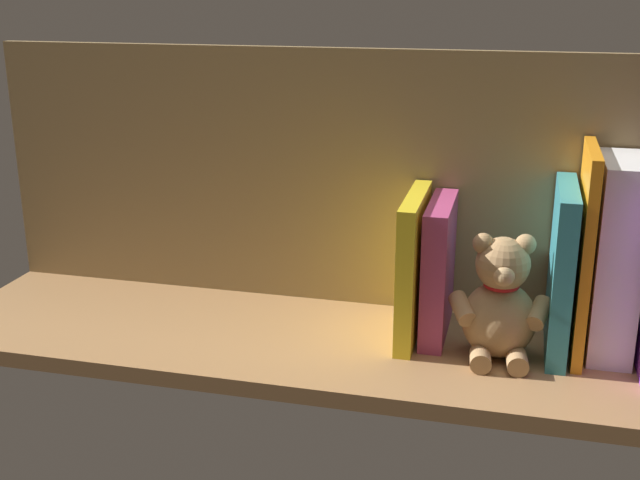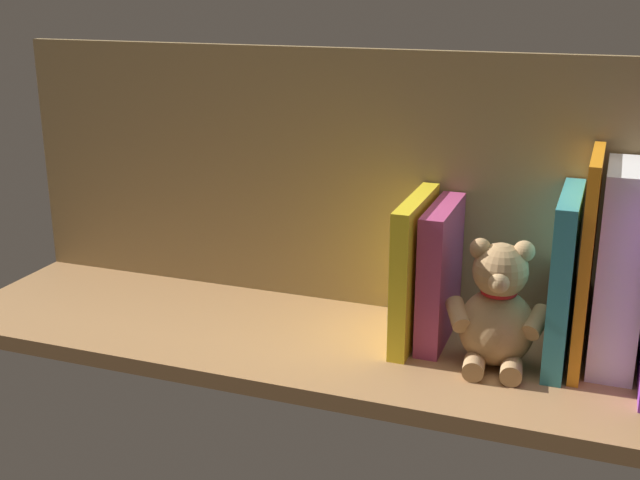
{
  "view_description": "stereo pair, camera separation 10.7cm",
  "coord_description": "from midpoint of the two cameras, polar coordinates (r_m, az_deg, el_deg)",
  "views": [
    {
      "loc": [
        -24.93,
        98.51,
        46.33
      ],
      "look_at": [
        0.0,
        0.0,
        13.58
      ],
      "focal_mm": 45.51,
      "sensor_mm": 36.0,
      "label": 1
    },
    {
      "loc": [
        -35.11,
        95.36,
        46.33
      ],
      "look_at": [
        0.0,
        0.0,
        13.58
      ],
      "focal_mm": 45.51,
      "sensor_mm": 36.0,
      "label": 2
    }
  ],
  "objects": [
    {
      "name": "ground_plane",
      "position": [
        1.12,
        -2.75,
        -7.21
      ],
      "size": [
        106.1,
        30.88,
        2.2
      ],
      "primitive_type": "cube",
      "color": "#A87A4C"
    },
    {
      "name": "shelf_back_panel",
      "position": [
        1.17,
        -1.02,
        4.24
      ],
      "size": [
        106.1,
        1.5,
        37.36
      ],
      "primitive_type": "cube",
      "color": "olive",
      "rests_on": "ground_plane"
    },
    {
      "name": "dictionary_thick_white",
      "position": [
        1.08,
        17.41,
        -1.2
      ],
      "size": [
        5.47,
        13.83,
        25.41
      ],
      "primitive_type": "cube",
      "color": "white",
      "rests_on": "ground_plane"
    },
    {
      "name": "book_2",
      "position": [
        1.06,
        15.33,
        -0.84
      ],
      "size": [
        1.36,
        15.83,
        26.78
      ],
      "primitive_type": "cube",
      "color": "orange",
      "rests_on": "ground_plane"
    },
    {
      "name": "book_3",
      "position": [
        1.07,
        13.89,
        -2.07
      ],
      "size": [
        2.5,
        16.57,
        21.8
      ],
      "primitive_type": "cube",
      "color": "teal",
      "rests_on": "ground_plane"
    },
    {
      "name": "teddy_bear",
      "position": [
        1.04,
        9.71,
        -4.52
      ],
      "size": [
        13.25,
        11.04,
        16.39
      ],
      "rotation": [
        0.0,
        0.0,
        0.09
      ],
      "color": "tan",
      "rests_on": "ground_plane"
    },
    {
      "name": "book_4",
      "position": [
        1.09,
        5.58,
        -2.08
      ],
      "size": [
        3.15,
        14.86,
        18.57
      ],
      "primitive_type": "cube",
      "color": "#B23F72",
      "rests_on": "ground_plane"
    },
    {
      "name": "book_5",
      "position": [
        1.08,
        3.78,
        -1.88
      ],
      "size": [
        2.31,
        17.0,
        19.57
      ],
      "primitive_type": "cube",
      "color": "yellow",
      "rests_on": "ground_plane"
    }
  ]
}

